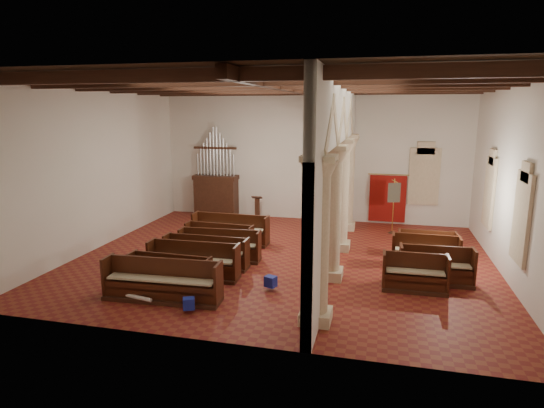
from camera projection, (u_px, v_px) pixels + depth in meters
The scene contains 31 objects.
floor at pixel (283, 258), 15.78m from camera, with size 14.00×14.00×0.00m, color maroon.
ceiling at pixel (284, 80), 14.55m from camera, with size 14.00×14.00×0.00m, color black.
wall_back at pixel (311, 156), 20.87m from camera, with size 14.00×0.02×6.00m, color white.
wall_front at pixel (222, 211), 9.46m from camera, with size 14.00×0.02×6.00m, color white.
wall_left at pixel (99, 167), 16.79m from camera, with size 0.02×12.00×6.00m, color white.
wall_right at pixel (512, 180), 13.54m from camera, with size 0.02×12.00×6.00m, color white.
ceiling_beams at pixel (284, 86), 14.59m from camera, with size 13.80×11.80×0.30m, color #3E2013, non-canonical shape.
arcade at pixel (338, 157), 14.64m from camera, with size 0.90×11.90×6.00m.
window_right_a at pixel (523, 218), 12.29m from camera, with size 0.03×1.00×2.20m, color #39825E.
window_right_b at pixel (491, 192), 16.09m from camera, with size 0.03×1.00×2.20m, color #39825E.
window_back at pixel (424, 177), 19.86m from camera, with size 1.00×0.03×2.20m, color #39825E.
pipe_organ at pixel (216, 188), 21.77m from camera, with size 2.10×0.85×4.40m.
lectern at pixel (257, 209), 21.33m from camera, with size 0.49×0.50×1.15m.
dossal_curtain at pixel (387, 198), 20.36m from camera, with size 1.80×0.07×2.17m.
processional_banner at pixel (393, 215), 18.86m from camera, with size 0.51×0.65×2.30m.
hymnal_box_a at pixel (189, 304), 11.53m from camera, with size 0.29×0.24×0.29m, color #151D94.
hymnal_box_b at pixel (271, 281), 12.99m from camera, with size 0.31×0.25×0.31m, color #162B99.
hymnal_box_c at pixel (237, 256), 15.27m from camera, with size 0.28×0.23×0.28m, color navy.
tube_heater_a at pixel (135, 297), 12.16m from camera, with size 0.11×0.11×1.09m, color white.
tube_heater_b at pixel (186, 295), 12.27m from camera, with size 0.09×0.09×0.87m, color white.
nave_pew_0 at pixel (162, 287), 12.28m from camera, with size 3.28×0.91×1.13m.
nave_pew_1 at pixel (170, 277), 13.16m from camera, with size 2.51×0.73×0.97m.
nave_pew_2 at pixel (194, 266), 13.93m from camera, with size 2.85×0.82×1.11m.
nave_pew_3 at pixel (206, 257), 14.90m from camera, with size 2.83×0.68×1.02m.
nave_pew_4 at pixel (220, 250), 15.59m from camera, with size 2.84×0.90×1.06m.
nave_pew_5 at pixel (219, 241), 16.73m from camera, with size 2.60×0.78×0.96m.
nave_pew_6 at pixel (230, 234), 17.53m from camera, with size 3.01×0.84×1.13m.
aisle_pew_0 at pixel (415, 278), 12.93m from camera, with size 1.81×0.74×1.08m.
aisle_pew_1 at pixel (436, 271), 13.47m from camera, with size 2.14×0.81×1.11m.
aisle_pew_2 at pixel (425, 257), 14.80m from camera, with size 2.14×0.76×1.08m.
aisle_pew_3 at pixel (426, 250), 15.69m from camera, with size 1.94×0.66×0.98m.
Camera 1 is at (3.19, -14.72, 5.08)m, focal length 30.00 mm.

